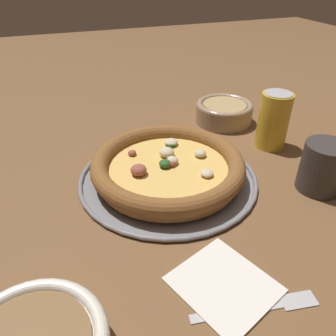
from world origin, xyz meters
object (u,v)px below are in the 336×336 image
at_px(pizza_tray, 168,177).
at_px(beverage_can, 273,120).
at_px(drinking_cup, 323,167).
at_px(bowl_near, 224,111).
at_px(pizza, 168,166).
at_px(fork, 263,306).
at_px(napkin, 224,284).

distance_m(pizza_tray, beverage_can, 0.27).
relative_size(pizza_tray, drinking_cup, 3.70).
xyz_separation_m(pizza_tray, bowl_near, (0.19, -0.22, 0.02)).
bearing_deg(pizza, beverage_can, -80.06).
distance_m(drinking_cup, fork, 0.30).
xyz_separation_m(napkin, fork, (-0.04, -0.03, -0.00)).
height_order(napkin, fork, napkin).
xyz_separation_m(pizza, bowl_near, (0.19, -0.22, -0.00)).
bearing_deg(drinking_cup, beverage_can, -4.12).
distance_m(pizza, napkin, 0.25).
height_order(drinking_cup, beverage_can, beverage_can).
height_order(pizza_tray, drinking_cup, drinking_cup).
height_order(pizza, drinking_cup, drinking_cup).
bearing_deg(bowl_near, beverage_can, -165.88).
xyz_separation_m(pizza, drinking_cup, (-0.12, -0.25, 0.02)).
bearing_deg(pizza_tray, napkin, 176.43).
relative_size(bowl_near, drinking_cup, 1.56).
distance_m(pizza_tray, drinking_cup, 0.28).
bearing_deg(napkin, beverage_can, -42.88).
bearing_deg(pizza_tray, beverage_can, -79.98).
height_order(bowl_near, fork, bowl_near).
relative_size(pizza, fork, 1.77).
distance_m(pizza_tray, fork, 0.30).
relative_size(pizza, napkin, 1.89).
distance_m(pizza, fork, 0.30).
distance_m(pizza_tray, napkin, 0.25).
distance_m(pizza, beverage_can, 0.27).
xyz_separation_m(pizza_tray, pizza, (0.00, -0.00, 0.03)).
distance_m(napkin, beverage_can, 0.41).
bearing_deg(bowl_near, pizza_tray, 130.84).
bearing_deg(fork, drinking_cup, 46.32).
height_order(pizza, bowl_near, same).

